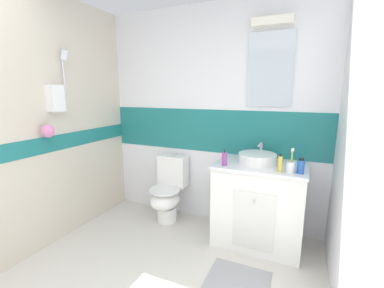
{
  "coord_description": "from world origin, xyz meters",
  "views": [
    {
      "loc": [
        1.0,
        -0.4,
        1.55
      ],
      "look_at": [
        0.01,
        1.85,
        1.05
      ],
      "focal_mm": 23.93,
      "sensor_mm": 36.0,
      "label": 1
    }
  ],
  "objects": [
    {
      "name": "ground_plane",
      "position": [
        0.0,
        1.2,
        -0.02
      ],
      "size": [
        3.2,
        3.48,
        0.04
      ],
      "primitive_type": "cube",
      "color": "beige"
    },
    {
      "name": "wall_back_tiled",
      "position": [
        0.01,
        2.45,
        1.26
      ],
      "size": [
        3.2,
        0.2,
        2.5
      ],
      "color": "white",
      "rests_on": "ground_plane"
    },
    {
      "name": "wall_left_shower_alcove",
      "position": [
        -1.35,
        1.2,
        1.25
      ],
      "size": [
        0.24,
        3.48,
        2.5
      ],
      "color": "beige",
      "rests_on": "ground_plane"
    },
    {
      "name": "wall_right_plain",
      "position": [
        1.35,
        1.2,
        1.25
      ],
      "size": [
        0.1,
        3.48,
        2.5
      ],
      "primitive_type": "cube",
      "color": "white",
      "rests_on": "ground_plane"
    },
    {
      "name": "vanity_cabinet",
      "position": [
        0.64,
        2.11,
        0.43
      ],
      "size": [
        0.87,
        0.6,
        0.85
      ],
      "color": "white",
      "rests_on": "ground_plane"
    },
    {
      "name": "sink_basin",
      "position": [
        0.6,
        2.13,
        0.9
      ],
      "size": [
        0.37,
        0.42,
        0.18
      ],
      "color": "white",
      "rests_on": "vanity_cabinet"
    },
    {
      "name": "toilet",
      "position": [
        -0.44,
        2.16,
        0.37
      ],
      "size": [
        0.37,
        0.5,
        0.8
      ],
      "color": "white",
      "rests_on": "ground_plane"
    },
    {
      "name": "toothbrush_cup",
      "position": [
        0.92,
        1.93,
        0.91
      ],
      "size": [
        0.07,
        0.07,
        0.23
      ],
      "color": "white",
      "rests_on": "vanity_cabinet"
    },
    {
      "name": "soap_dispenser",
      "position": [
        0.33,
        1.91,
        0.92
      ],
      "size": [
        0.05,
        0.05,
        0.17
      ],
      "color": "#993F99",
      "rests_on": "vanity_cabinet"
    },
    {
      "name": "lotion_bottle_short",
      "position": [
        1.01,
        1.94,
        0.91
      ],
      "size": [
        0.06,
        0.06,
        0.14
      ],
      "color": "#2659B2",
      "rests_on": "vanity_cabinet"
    },
    {
      "name": "toothpaste_tube_upright",
      "position": [
        0.84,
        1.92,
        0.93
      ],
      "size": [
        0.03,
        0.03,
        0.16
      ],
      "color": "yellow",
      "rests_on": "vanity_cabinet"
    },
    {
      "name": "bath_mat",
      "position": [
        0.6,
        1.46,
        0.01
      ],
      "size": [
        0.51,
        0.42,
        0.01
      ],
      "primitive_type": "cube",
      "color": "#99999E",
      "rests_on": "ground_plane"
    }
  ]
}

